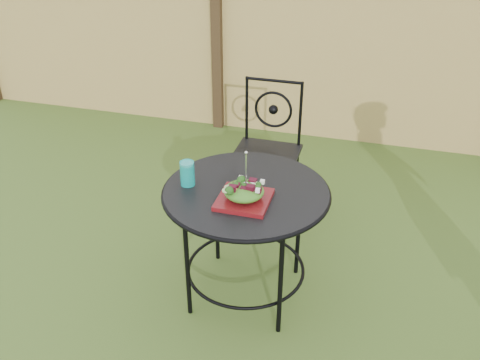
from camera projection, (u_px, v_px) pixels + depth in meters
The scene contains 8 objects.
ground at pixel (313, 290), 3.27m from camera, with size 60.00×60.00×0.00m, color #284817.
fence at pixel (361, 41), 4.61m from camera, with size 8.00×0.12×1.90m.
patio_table at pixel (246, 211), 2.97m from camera, with size 0.92×0.92×0.72m.
patio_chair at pixel (268, 145), 3.86m from camera, with size 0.46×0.46×0.95m.
salad_plate at pixel (244, 200), 2.79m from camera, with size 0.27×0.27×0.02m, color #4C0A0B.
salad at pixel (244, 191), 2.77m from camera, with size 0.21×0.21×0.08m, color #235614.
fork at pixel (246, 169), 2.70m from camera, with size 0.01×0.01×0.18m, color silver.
drinking_glass at pixel (187, 173), 2.91m from camera, with size 0.08×0.08×0.14m, color #0D9C94.
Camera 1 is at (0.25, -2.51, 2.23)m, focal length 40.00 mm.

